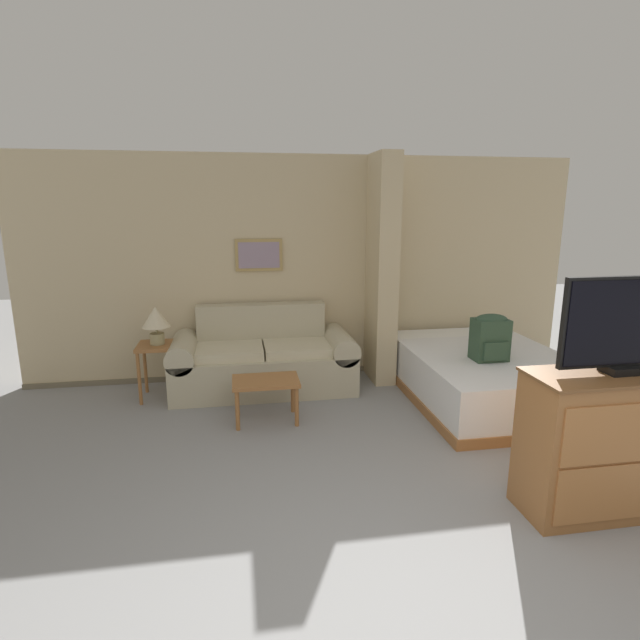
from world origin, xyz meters
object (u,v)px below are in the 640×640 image
object	(u,v)px
couch	(263,360)
coffee_table	(266,385)
tv_dresser	(612,443)
backpack	(490,336)
tv	(629,325)
table_lamp	(156,320)
bed	(483,375)

from	to	relation	value
couch	coffee_table	xyz separation A→B (m)	(-0.03, -0.88, 0.02)
tv_dresser	backpack	bearing A→B (deg)	89.17
tv_dresser	tv	size ratio (longest dim) A/B	1.30
table_lamp	tv_dresser	size ratio (longest dim) A/B	0.33
bed	table_lamp	bearing A→B (deg)	170.08
tv	bed	world-z (taller)	tv
couch	coffee_table	size ratio (longest dim) A/B	3.23
couch	tv	distance (m)	3.59
table_lamp	tv_dresser	bearing A→B (deg)	-38.45
tv	backpack	world-z (taller)	tv
couch	tv_dresser	distance (m)	3.47
couch	bed	size ratio (longest dim) A/B	0.95
couch	table_lamp	distance (m)	1.24
tv	couch	bearing A→B (deg)	128.87
bed	coffee_table	bearing A→B (deg)	-175.20
tv_dresser	bed	world-z (taller)	tv_dresser
coffee_table	bed	xyz separation A→B (m)	(2.33, 0.20, -0.09)
tv_dresser	bed	bearing A→B (deg)	86.39
coffee_table	tv_dresser	xyz separation A→B (m)	(2.20, -1.82, 0.13)
couch	bed	world-z (taller)	couch
tv_dresser	bed	distance (m)	2.03
bed	backpack	distance (m)	0.58
coffee_table	backpack	bearing A→B (deg)	-2.00
table_lamp	bed	xyz separation A→B (m)	(3.41, -0.60, -0.60)
couch	tv	bearing A→B (deg)	-51.13
couch	coffee_table	bearing A→B (deg)	-91.68
coffee_table	backpack	xyz separation A→B (m)	(2.22, -0.08, 0.41)
coffee_table	backpack	distance (m)	2.26
backpack	bed	bearing A→B (deg)	69.56
tv_dresser	tv	xyz separation A→B (m)	(0.00, 0.00, 0.81)
tv_dresser	backpack	distance (m)	1.76
coffee_table	tv_dresser	world-z (taller)	tv_dresser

